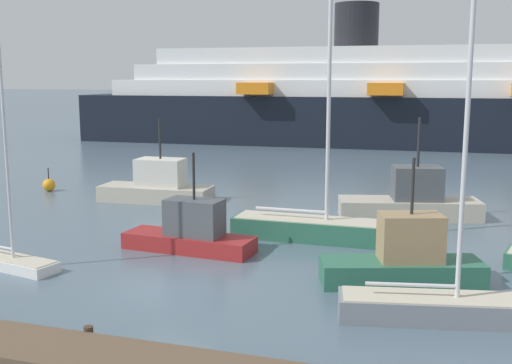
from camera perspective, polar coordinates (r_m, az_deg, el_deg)
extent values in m
plane|color=slate|center=(20.78, -7.74, -9.63)|extent=(600.00, 600.00, 0.00)
cube|color=brown|center=(15.92, -17.27, -15.20)|extent=(24.76, 1.86, 0.51)
cylinder|color=#423323|center=(16.66, -15.22, -13.75)|extent=(0.24, 0.24, 0.61)
cube|color=gray|center=(18.59, 16.64, -11.20)|extent=(5.86, 2.52, 0.67)
cube|color=beige|center=(18.47, 16.69, -10.17)|extent=(5.62, 2.36, 0.04)
cylinder|color=silver|center=(17.59, 18.87, 4.08)|extent=(0.14, 0.14, 9.21)
cylinder|color=silver|center=(18.23, 14.15, -9.22)|extent=(2.53, 0.62, 0.11)
cube|color=white|center=(24.39, -22.04, -6.89)|extent=(4.47, 1.94, 0.37)
cube|color=beige|center=(24.33, -22.07, -6.42)|extent=(4.29, 1.82, 0.04)
cylinder|color=silver|center=(23.35, -22.12, 2.39)|extent=(0.10, 0.10, 7.60)
cube|color=#2D6B51|center=(26.43, 5.34, -4.40)|extent=(6.93, 1.76, 0.87)
cube|color=beige|center=(26.32, 5.36, -3.45)|extent=(6.65, 1.62, 0.04)
cylinder|color=silver|center=(25.54, 6.81, 10.42)|extent=(0.17, 0.17, 12.67)
cylinder|color=silver|center=(26.47, 3.24, -2.61)|extent=(3.12, 0.13, 0.13)
cube|color=#BCB29E|center=(34.81, -9.24, -1.07)|extent=(6.38, 2.47, 0.88)
cube|color=silver|center=(34.48, -8.81, 0.88)|extent=(2.68, 1.75, 1.54)
cylinder|color=#262626|center=(34.25, -8.89, 3.96)|extent=(0.13, 0.13, 2.19)
cube|color=#BCB29E|center=(31.25, 13.97, -2.40)|extent=(7.11, 3.74, 0.93)
cube|color=#4C5156|center=(31.08, 14.68, -0.09)|extent=(2.66, 2.15, 1.63)
cylinder|color=#262626|center=(30.82, 14.84, 3.58)|extent=(0.14, 0.14, 2.38)
cube|color=maroon|center=(24.84, -6.23, -5.60)|extent=(5.42, 1.99, 0.65)
cube|color=#4C5156|center=(24.47, -5.73, -3.29)|extent=(2.30, 1.38, 1.45)
cylinder|color=#262626|center=(24.15, -5.79, 0.55)|extent=(0.11, 0.11, 1.86)
cube|color=#2D6B51|center=(21.38, 13.28, -8.11)|extent=(5.61, 3.26, 0.81)
cube|color=#A3845B|center=(21.12, 14.12, -4.99)|extent=(2.33, 1.84, 1.58)
cylinder|color=#262626|center=(20.76, 14.31, -0.37)|extent=(0.11, 0.11, 1.87)
sphere|color=orange|center=(39.54, -18.62, -0.26)|extent=(0.76, 0.76, 0.76)
cylinder|color=black|center=(39.43, -18.67, 0.77)|extent=(0.06, 0.06, 0.68)
cube|color=orange|center=(61.57, -0.06, 8.66)|extent=(3.35, 2.66, 1.14)
cube|color=orange|center=(59.46, 11.93, 8.43)|extent=(3.35, 2.66, 1.14)
cylinder|color=black|center=(66.55, 9.29, 14.07)|extent=(4.56, 4.56, 4.53)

